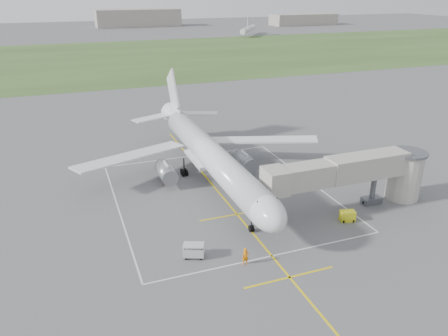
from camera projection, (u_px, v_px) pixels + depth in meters
name	position (u px, v px, depth m)	size (l,w,h in m)	color
ground	(212.00, 184.00, 64.39)	(700.00, 700.00, 0.00)	#4E4E50
grass_strip	(107.00, 59.00, 176.80)	(700.00, 120.00, 0.02)	#344F22
apron_markings	(225.00, 200.00, 59.35)	(28.20, 60.00, 0.01)	yellow
airliner	(209.00, 154.00, 63.35)	(38.93, 46.75, 13.52)	silver
jet_bridge	(361.00, 173.00, 55.98)	(23.40, 5.00, 7.20)	#A19D91
gpu_unit	(347.00, 216.00, 53.96)	(2.02, 1.65, 1.33)	gold
baggage_cart	(194.00, 251.00, 46.62)	(2.57, 2.08, 1.55)	#B8B8B8
ramp_worker_nose	(245.00, 256.00, 45.34)	(0.70, 0.46, 1.92)	orange
ramp_worker_wing	(164.00, 179.00, 63.94)	(0.81, 0.63, 1.67)	orange
distant_hangars	(57.00, 23.00, 286.49)	(345.00, 49.00, 12.00)	gray
distant_aircraft	(96.00, 39.00, 212.12)	(199.32, 71.30, 8.85)	silver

